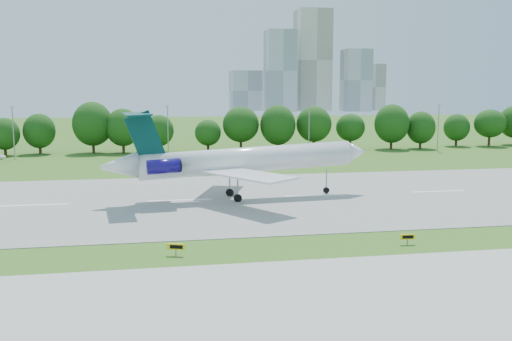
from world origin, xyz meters
name	(u,v)px	position (x,y,z in m)	size (l,w,h in m)	color
ground	(380,238)	(0.00, 0.00, 0.00)	(600.00, 600.00, 0.00)	#37631A
runway	(315,196)	(0.00, 25.00, 0.04)	(400.00, 45.00, 0.08)	gray
taxiway	(472,297)	(0.00, -18.00, 0.04)	(400.00, 23.00, 0.08)	#ADADA8
tree_line	(244,127)	(0.00, 92.00, 6.19)	(288.40, 8.40, 10.40)	#382314
light_poles	(240,129)	(-2.50, 82.00, 6.34)	(175.90, 0.25, 12.19)	gray
skyline	(308,73)	(100.16, 390.61, 30.46)	(127.00, 52.00, 80.00)	#B2B2B7
airliner	(234,160)	(-12.20, 24.78, 5.80)	(40.03, 28.99, 13.06)	white
taxi_sign_left	(176,247)	(-21.82, -2.74, 0.87)	(1.66, 0.70, 1.19)	gray
taxi_sign_centre	(407,237)	(1.72, -2.99, 0.81)	(1.56, 0.30, 1.09)	gray
service_vehicle_b	(193,156)	(-14.57, 76.88, 0.60)	(1.41, 3.49, 1.19)	silver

